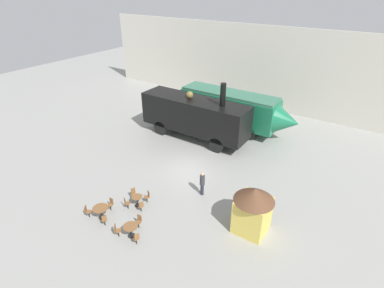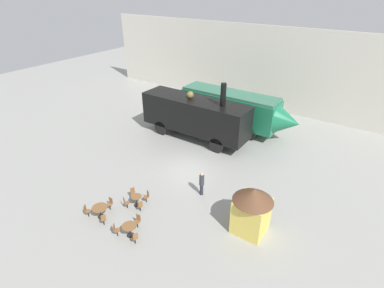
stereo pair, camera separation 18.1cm
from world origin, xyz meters
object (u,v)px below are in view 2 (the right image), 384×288
steam_locomotive (195,115)px  cafe_table_mid (137,199)px  cafe_table_far (100,209)px  cafe_chair_0 (138,220)px  visitor_person (202,183)px  ticket_kiosk (252,208)px  streamlined_locomotive (237,109)px  cafe_table_near (129,228)px

steam_locomotive → cafe_table_mid: size_ratio=14.14×
cafe_table_far → steam_locomotive: bearing=95.2°
steam_locomotive → cafe_table_far: bearing=-84.8°
cafe_table_mid → cafe_chair_0: size_ratio=0.83×
visitor_person → cafe_table_far: bearing=-126.3°
cafe_table_mid → ticket_kiosk: (7.07, 2.12, 1.15)m
streamlined_locomotive → cafe_table_mid: size_ratio=16.14×
cafe_table_far → streamlined_locomotive: bearing=85.4°
streamlined_locomotive → cafe_chair_0: streamlined_locomotive is taller
cafe_table_near → visitor_person: (1.37, 5.53, 0.41)m
cafe_table_near → cafe_table_far: (-2.63, 0.10, 0.04)m
streamlined_locomotive → ticket_kiosk: size_ratio=3.87×
cafe_table_mid → ticket_kiosk: size_ratio=0.24×
visitor_person → cafe_table_mid: bearing=-131.0°
cafe_table_near → visitor_person: visitor_person is taller
cafe_table_mid → cafe_chair_0: (1.43, -1.40, -0.01)m
cafe_table_mid → cafe_table_far: size_ratio=0.75×
steam_locomotive → ticket_kiosk: (9.27, -8.03, -0.68)m
cafe_table_mid → ticket_kiosk: ticket_kiosk is taller
streamlined_locomotive → cafe_chair_0: 15.41m
cafe_table_mid → streamlined_locomotive: bearing=89.3°
streamlined_locomotive → visitor_person: (2.73, -10.52, -1.21)m
streamlined_locomotive → steam_locomotive: size_ratio=1.14×
cafe_table_near → cafe_table_mid: bearing=125.0°
visitor_person → steam_locomotive: bearing=126.9°
ticket_kiosk → steam_locomotive: bearing=139.1°
steam_locomotive → cafe_table_far: (1.11, -12.24, -1.73)m
cafe_chair_0 → ticket_kiosk: ticket_kiosk is taller
streamlined_locomotive → visitor_person: 10.94m
cafe_chair_0 → cafe_table_mid: bearing=-141.4°
cafe_table_near → ticket_kiosk: bearing=37.9°
cafe_chair_0 → visitor_person: bearing=155.6°
visitor_person → ticket_kiosk: ticket_kiosk is taller
steam_locomotive → cafe_table_mid: bearing=-77.7°
cafe_table_near → visitor_person: size_ratio=0.47×
steam_locomotive → ticket_kiosk: size_ratio=3.39×
cafe_table_far → cafe_chair_0: size_ratio=1.11×
streamlined_locomotive → cafe_chair_0: (1.26, -15.26, -1.70)m
steam_locomotive → cafe_chair_0: steam_locomotive is taller
steam_locomotive → ticket_kiosk: 12.28m
streamlined_locomotive → cafe_table_far: 16.08m
cafe_chair_0 → ticket_kiosk: (5.63, 3.52, 1.16)m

